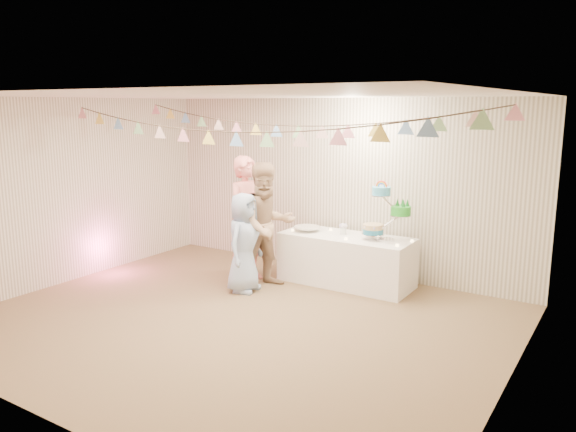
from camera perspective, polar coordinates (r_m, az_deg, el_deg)
The scene contains 24 objects.
floor at distance 6.74m, azimuth -5.18°, elevation -10.60°, with size 6.00×6.00×0.00m, color brown.
ceiling at distance 6.26m, azimuth -5.61°, elevation 12.10°, with size 6.00×6.00×0.00m, color silver.
back_wall at distance 8.45m, azimuth 5.05°, elevation 3.03°, with size 6.00×6.00×0.00m, color silver.
front_wall at distance 4.71m, azimuth -24.42°, elevation -4.55°, with size 6.00×6.00×0.00m, color silver.
left_wall at distance 8.52m, azimuth -21.56°, elevation 2.35°, with size 5.00×5.00×0.00m, color silver.
right_wall at distance 5.15m, azimuth 22.10°, elevation -3.08°, with size 5.00×5.00×0.00m, color silver.
table at distance 7.99m, azimuth 5.92°, elevation -4.45°, with size 1.86×0.74×0.70m, color white.
cake_stand at distance 7.63m, azimuth 9.90°, elevation 0.70°, with size 0.67×0.40×0.75m, color silver, non-canonical shape.
cake_bottom at distance 7.70m, azimuth 8.63°, elevation -1.38°, with size 0.31×0.31×0.15m, color teal, non-canonical shape.
cake_middle at distance 7.66m, azimuth 11.40°, elevation 0.52°, with size 0.27×0.27×0.22m, color green, non-canonical shape.
cake_top_tier at distance 7.59m, azimuth 9.46°, elevation 2.57°, with size 0.25×0.25×0.19m, color #49B8E8, non-canonical shape.
platter at distance 8.13m, azimuth 1.95°, elevation -1.14°, with size 0.38×0.38×0.02m, color white.
posy at distance 7.95m, azimuth 5.65°, elevation -0.95°, with size 0.14×0.14×0.16m, color white, non-canonical shape.
person_adult_a at distance 8.03m, azimuth -4.13°, elevation -0.28°, with size 0.66×0.43×1.80m, color #ED817C.
person_adult_b at distance 7.72m, azimuth -2.15°, elevation -0.97°, with size 0.85×0.66×1.74m, color tan.
person_child at distance 7.58m, azimuth -4.50°, elevation -2.70°, with size 0.66×0.43×1.36m, color #9AB3DA.
bunting_back at distance 7.16m, azimuth -0.06°, elevation 10.04°, with size 5.60×1.10×0.40m, color pink, non-canonical shape.
bunting_front at distance 6.10m, azimuth -6.73°, elevation 9.47°, with size 5.60×0.90×0.36m, color #72A5E5, non-canonical shape.
tealight_0 at distance 8.15m, azimuth 0.47°, elevation -1.43°, with size 0.04×0.04×0.03m, color #FFD88C.
tealight_1 at distance 8.21m, azimuth 4.35°, elevation -1.37°, with size 0.04×0.04×0.03m, color #FFD88C.
tealight_2 at distance 7.66m, azimuth 5.91°, elevation -2.31°, with size 0.04×0.04×0.03m, color #FFD88C.
tealight_3 at distance 7.95m, azimuth 8.95°, elevation -1.90°, with size 0.04×0.04×0.03m, color #FFD88C.
tealight_4 at distance 7.41m, azimuth 11.03°, elevation -2.92°, with size 0.04×0.04×0.03m, color #FFD88C.
tealight_5 at distance 7.69m, azimuth 12.49°, elevation -2.48°, with size 0.04×0.04×0.03m, color #FFD88C.
Camera 1 is at (3.85, -4.93, 2.50)m, focal length 35.00 mm.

